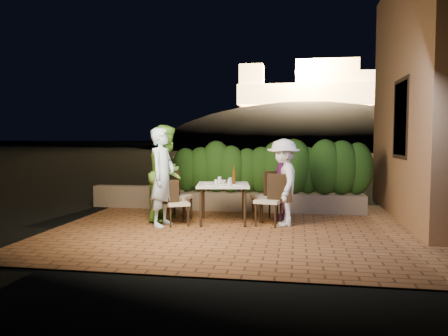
% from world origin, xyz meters
% --- Properties ---
extents(ground, '(400.00, 400.00, 0.00)m').
position_xyz_m(ground, '(0.00, 0.00, -0.02)').
color(ground, black).
rests_on(ground, ground).
extents(terrace_floor, '(7.00, 6.00, 0.15)m').
position_xyz_m(terrace_floor, '(0.00, 0.50, -0.07)').
color(terrace_floor, brown).
rests_on(terrace_floor, ground).
extents(building_wall, '(1.60, 5.00, 5.00)m').
position_xyz_m(building_wall, '(3.60, 2.00, 2.50)').
color(building_wall, '#98663C').
rests_on(building_wall, ground).
extents(window_pane, '(0.08, 1.00, 1.40)m').
position_xyz_m(window_pane, '(2.82, 1.50, 2.00)').
color(window_pane, black).
rests_on(window_pane, building_wall).
extents(window_frame, '(0.06, 1.15, 1.55)m').
position_xyz_m(window_frame, '(2.81, 1.50, 2.00)').
color(window_frame, black).
rests_on(window_frame, building_wall).
extents(planter, '(4.20, 0.55, 0.40)m').
position_xyz_m(planter, '(0.20, 2.30, 0.20)').
color(planter, '#78654C').
rests_on(planter, ground).
extents(hedge, '(4.00, 0.70, 1.10)m').
position_xyz_m(hedge, '(0.20, 2.30, 0.95)').
color(hedge, '#1B3C10').
rests_on(hedge, planter).
extents(parapet, '(2.20, 0.30, 0.50)m').
position_xyz_m(parapet, '(-2.80, 2.30, 0.25)').
color(parapet, '#78654C').
rests_on(parapet, ground).
extents(hill, '(52.00, 40.00, 22.00)m').
position_xyz_m(hill, '(2.00, 60.00, -4.00)').
color(hill, black).
rests_on(hill, ground).
extents(fortress, '(26.00, 8.00, 8.00)m').
position_xyz_m(fortress, '(2.00, 60.00, 10.50)').
color(fortress, '#FFCC7A').
rests_on(fortress, hill).
extents(dining_table, '(1.11, 1.11, 0.75)m').
position_xyz_m(dining_table, '(-0.56, 0.77, 0.38)').
color(dining_table, white).
rests_on(dining_table, ground).
extents(plate_nw, '(0.21, 0.21, 0.01)m').
position_xyz_m(plate_nw, '(-0.76, 0.51, 0.76)').
color(plate_nw, white).
rests_on(plate_nw, dining_table).
extents(plate_sw, '(0.19, 0.19, 0.01)m').
position_xyz_m(plate_sw, '(-0.89, 0.95, 0.76)').
color(plate_sw, white).
rests_on(plate_sw, dining_table).
extents(plate_ne, '(0.24, 0.24, 0.01)m').
position_xyz_m(plate_ne, '(-0.23, 0.62, 0.76)').
color(plate_ne, white).
rests_on(plate_ne, dining_table).
extents(plate_se, '(0.21, 0.21, 0.01)m').
position_xyz_m(plate_se, '(-0.31, 1.04, 0.76)').
color(plate_se, white).
rests_on(plate_se, dining_table).
extents(plate_centre, '(0.23, 0.23, 0.01)m').
position_xyz_m(plate_centre, '(-0.54, 0.73, 0.76)').
color(plate_centre, white).
rests_on(plate_centre, dining_table).
extents(plate_front, '(0.24, 0.24, 0.01)m').
position_xyz_m(plate_front, '(-0.46, 0.43, 0.76)').
color(plate_front, white).
rests_on(plate_front, dining_table).
extents(glass_nw, '(0.06, 0.06, 0.10)m').
position_xyz_m(glass_nw, '(-0.67, 0.61, 0.80)').
color(glass_nw, silver).
rests_on(glass_nw, dining_table).
extents(glass_sw, '(0.07, 0.07, 0.12)m').
position_xyz_m(glass_sw, '(-0.67, 0.98, 0.81)').
color(glass_sw, silver).
rests_on(glass_sw, dining_table).
extents(glass_ne, '(0.06, 0.06, 0.10)m').
position_xyz_m(glass_ne, '(-0.43, 0.70, 0.80)').
color(glass_ne, silver).
rests_on(glass_ne, dining_table).
extents(glass_se, '(0.06, 0.06, 0.11)m').
position_xyz_m(glass_se, '(-0.45, 0.94, 0.81)').
color(glass_se, silver).
rests_on(glass_se, dining_table).
extents(beer_bottle, '(0.07, 0.07, 0.34)m').
position_xyz_m(beer_bottle, '(-0.36, 0.83, 0.92)').
color(beer_bottle, '#442A0B').
rests_on(beer_bottle, dining_table).
extents(bowl, '(0.19, 0.19, 0.04)m').
position_xyz_m(bowl, '(-0.64, 1.06, 0.77)').
color(bowl, white).
rests_on(bowl, dining_table).
extents(chair_left_front, '(0.53, 0.53, 0.86)m').
position_xyz_m(chair_left_front, '(-1.35, 0.40, 0.43)').
color(chair_left_front, black).
rests_on(chair_left_front, ground).
extents(chair_left_back, '(0.53, 0.53, 0.97)m').
position_xyz_m(chair_left_back, '(-1.47, 0.90, 0.49)').
color(chair_left_back, black).
rests_on(chair_left_back, ground).
extents(chair_right_front, '(0.54, 0.54, 0.97)m').
position_xyz_m(chair_right_front, '(0.31, 0.64, 0.49)').
color(chair_right_front, black).
rests_on(chair_right_front, ground).
extents(chair_right_back, '(0.61, 0.61, 0.97)m').
position_xyz_m(chair_right_back, '(0.21, 1.14, 0.49)').
color(chair_right_back, black).
rests_on(chair_right_back, ground).
extents(diner_blue, '(0.53, 0.72, 1.82)m').
position_xyz_m(diner_blue, '(-1.62, 0.29, 0.91)').
color(diner_blue, silver).
rests_on(diner_blue, ground).
extents(diner_green, '(0.84, 1.01, 1.88)m').
position_xyz_m(diner_green, '(-1.70, 0.86, 0.94)').
color(diner_green, '#7FD041').
rests_on(diner_green, ground).
extents(diner_white, '(0.73, 1.11, 1.61)m').
position_xyz_m(diner_white, '(0.59, 0.69, 0.81)').
color(diner_white, silver).
rests_on(diner_white, ground).
extents(diner_purple, '(0.44, 0.92, 1.52)m').
position_xyz_m(diner_purple, '(0.57, 1.24, 0.76)').
color(diner_purple, '#7F2A7F').
rests_on(diner_purple, ground).
extents(parapet_lamp, '(0.10, 0.10, 0.14)m').
position_xyz_m(parapet_lamp, '(-2.33, 2.30, 0.57)').
color(parapet_lamp, orange).
rests_on(parapet_lamp, parapet).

